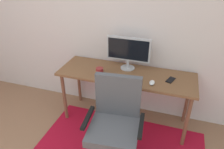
# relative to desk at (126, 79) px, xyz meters

# --- Properties ---
(wall_back) EXTENTS (6.00, 0.10, 2.60)m
(wall_back) POSITION_rel_desk_xyz_m (-0.50, 0.35, 0.64)
(wall_back) COLOR silver
(wall_back) RESTS_ON ground
(desk) EXTENTS (1.67, 0.56, 0.73)m
(desk) POSITION_rel_desk_xyz_m (0.00, 0.00, 0.00)
(desk) COLOR brown
(desk) RESTS_ON ground
(monitor) EXTENTS (0.54, 0.18, 0.41)m
(monitor) POSITION_rel_desk_xyz_m (-0.02, 0.14, 0.32)
(monitor) COLOR #B2B2B7
(monitor) RESTS_ON desk
(keyboard) EXTENTS (0.43, 0.13, 0.02)m
(keyboard) POSITION_rel_desk_xyz_m (0.01, -0.15, 0.08)
(keyboard) COLOR black
(keyboard) RESTS_ON desk
(computer_mouse) EXTENTS (0.06, 0.10, 0.03)m
(computer_mouse) POSITION_rel_desk_xyz_m (0.34, -0.15, 0.09)
(computer_mouse) COLOR white
(computer_mouse) RESTS_ON desk
(coffee_cup) EXTENTS (0.09, 0.09, 0.09)m
(coffee_cup) POSITION_rel_desk_xyz_m (-0.30, -0.12, 0.12)
(coffee_cup) COLOR maroon
(coffee_cup) RESTS_ON desk
(cell_phone) EXTENTS (0.11, 0.15, 0.01)m
(cell_phone) POSITION_rel_desk_xyz_m (0.53, -0.00, 0.08)
(cell_phone) COLOR black
(cell_phone) RESTS_ON desk
(office_chair) EXTENTS (0.59, 0.54, 1.00)m
(office_chair) POSITION_rel_desk_xyz_m (0.07, -0.69, -0.23)
(office_chair) COLOR slate
(office_chair) RESTS_ON ground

